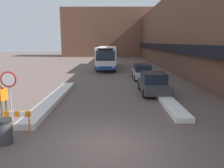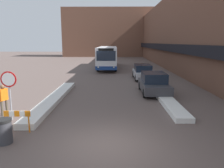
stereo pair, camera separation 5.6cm
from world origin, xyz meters
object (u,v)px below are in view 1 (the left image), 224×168
at_px(parked_car_front, 154,83).
at_px(stop_sign, 9,85).
at_px(pedestrian, 3,97).
at_px(construction_barricade, 17,117).
at_px(trash_bin, 4,131).
at_px(city_bus, 107,57).
at_px(parked_car_middle, 142,72).

bearing_deg(parked_car_front, stop_sign, -144.02).
relative_size(pedestrian, construction_barricade, 1.47).
bearing_deg(construction_barricade, trash_bin, -93.86).
xyz_separation_m(stop_sign, construction_barricade, (0.98, -1.51, -1.07)).
distance_m(city_bus, construction_barricade, 23.44).
height_order(city_bus, parked_car_front, city_bus).
relative_size(parked_car_front, parked_car_middle, 0.95).
xyz_separation_m(city_bus, stop_sign, (-4.02, -21.70, 0.06)).
distance_m(parked_car_front, stop_sign, 9.84).
bearing_deg(parked_car_front, trash_bin, -130.29).
distance_m(parked_car_middle, stop_sign, 14.54).
distance_m(parked_car_front, trash_bin, 10.85).
xyz_separation_m(city_bus, parked_car_front, (3.90, -15.95, -0.93)).
bearing_deg(trash_bin, parked_car_middle, 64.45).
height_order(city_bus, pedestrian, city_bus).
relative_size(trash_bin, construction_barricade, 0.86).
xyz_separation_m(parked_car_middle, stop_sign, (-7.92, -12.15, 0.99)).
distance_m(pedestrian, trash_bin, 3.58).
relative_size(stop_sign, trash_bin, 2.52).
distance_m(city_bus, trash_bin, 24.45).
xyz_separation_m(city_bus, construction_barricade, (-3.04, -23.22, -1.01)).
bearing_deg(stop_sign, trash_bin, -70.21).
height_order(parked_car_middle, construction_barricade, parked_car_middle).
bearing_deg(parked_car_front, pedestrian, -149.34).
height_order(pedestrian, construction_barricade, pedestrian).
bearing_deg(parked_car_middle, parked_car_front, -90.00).
relative_size(city_bus, pedestrian, 7.62).
bearing_deg(construction_barricade, pedestrian, 127.21).
distance_m(parked_car_middle, pedestrian, 14.35).
relative_size(parked_car_middle, stop_sign, 1.86).
bearing_deg(trash_bin, stop_sign, 109.79).
xyz_separation_m(parked_car_front, trash_bin, (-7.01, -8.27, -0.28)).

